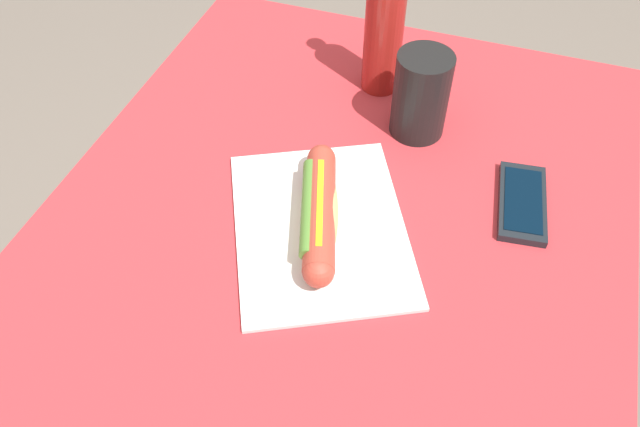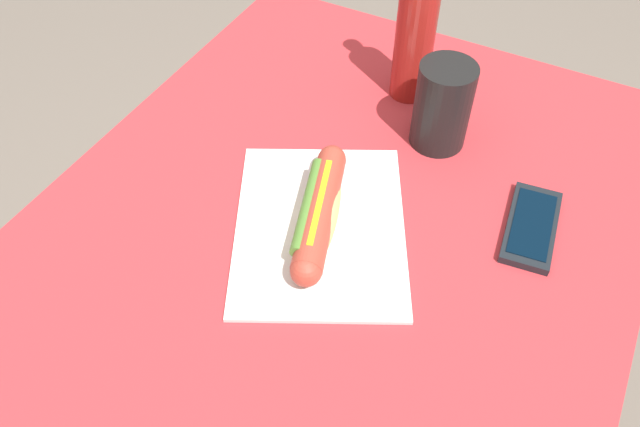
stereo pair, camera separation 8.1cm
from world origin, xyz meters
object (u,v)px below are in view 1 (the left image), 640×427
object	(u,v)px
hot_dog	(319,212)
soda_bottle	(384,26)
cell_phone	(522,202)
drinking_cup	(421,95)

from	to	relation	value
hot_dog	soda_bottle	distance (m)	0.33
cell_phone	drinking_cup	size ratio (longest dim) A/B	1.12
soda_bottle	drinking_cup	xyz separation A→B (m)	(-0.09, -0.08, -0.05)
cell_phone	soda_bottle	bearing A→B (deg)	52.81
drinking_cup	hot_dog	bearing A→B (deg)	162.12
cell_phone	drinking_cup	bearing A→B (deg)	58.35
soda_bottle	hot_dog	bearing A→B (deg)	-178.90
hot_dog	cell_phone	xyz separation A→B (m)	(0.13, -0.25, -0.03)
cell_phone	hot_dog	bearing A→B (deg)	117.30
drinking_cup	soda_bottle	bearing A→B (deg)	43.35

